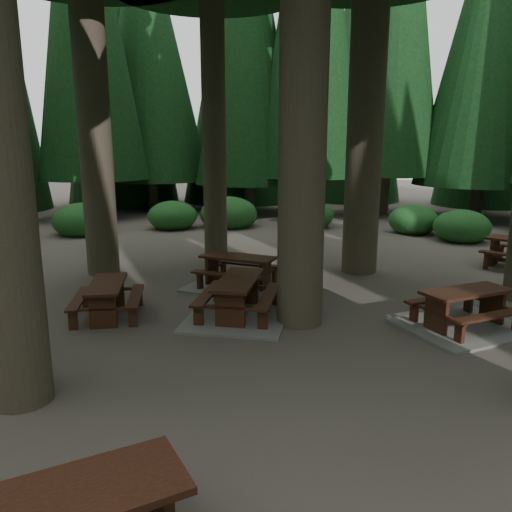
# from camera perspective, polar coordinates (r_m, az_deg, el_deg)

# --- Properties ---
(ground) EXTENTS (80.00, 80.00, 0.00)m
(ground) POSITION_cam_1_polar(r_m,az_deg,el_deg) (9.28, -0.04, -7.85)
(ground) COLOR #524A43
(ground) RESTS_ON ground
(picnic_table_a) EXTENTS (2.69, 2.53, 0.72)m
(picnic_table_a) POSITION_cam_1_polar(r_m,az_deg,el_deg) (9.77, 22.72, -6.33)
(picnic_table_a) COLOR gray
(picnic_table_a) RESTS_ON ground
(picnic_table_b) EXTENTS (1.57, 1.80, 0.68)m
(picnic_table_b) POSITION_cam_1_polar(r_m,az_deg,el_deg) (9.96, -16.63, -4.22)
(picnic_table_b) COLOR #361710
(picnic_table_b) RESTS_ON ground
(picnic_table_c) EXTENTS (2.67, 2.44, 0.74)m
(picnic_table_c) POSITION_cam_1_polar(r_m,az_deg,el_deg) (11.58, -2.06, -2.40)
(picnic_table_c) COLOR gray
(picnic_table_c) RESTS_ON ground
(picnic_table_f) EXTENTS (2.07, 2.42, 0.76)m
(picnic_table_f) POSITION_cam_1_polar(r_m,az_deg,el_deg) (9.63, -2.03, -5.48)
(picnic_table_f) COLOR gray
(picnic_table_f) RESTS_ON ground
(shrub_ring) EXTENTS (23.86, 24.64, 1.49)m
(shrub_ring) POSITION_cam_1_polar(r_m,az_deg,el_deg) (9.84, 4.40, -4.22)
(shrub_ring) COLOR #1D5623
(shrub_ring) RESTS_ON ground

